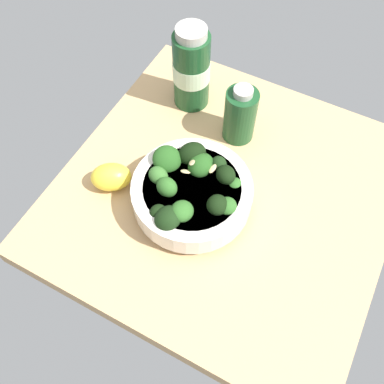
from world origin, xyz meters
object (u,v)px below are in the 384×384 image
Objects in this scene: lemon_wedge at (111,177)px; bottle_tall at (240,115)px; bottle_short at (191,69)px; bowl_of_broccoli at (192,191)px.

bottle_tall is at bearing 54.73° from lemon_wedge.
bottle_short is (-11.88, 3.68, 2.65)cm from bottle_tall.
bottle_short is at bearing 83.57° from lemon_wedge.
lemon_wedge is 25.16cm from bottle_short.
lemon_wedge is (-14.02, -3.12, -1.59)cm from bowl_of_broccoli.
bottle_short is (2.74, 24.35, 5.71)cm from lemon_wedge.
bowl_of_broccoli is 1.69× the size of bottle_tall.
bottle_short is (-11.27, 21.23, 4.12)cm from bowl_of_broccoli.
bowl_of_broccoli is 2.86× the size of lemon_wedge.
bowl_of_broccoli is at bearing -62.03° from bottle_short.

